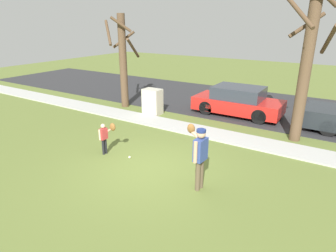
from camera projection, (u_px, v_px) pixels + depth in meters
name	position (u px, v px, depth m)	size (l,w,h in m)	color
ground_plane	(201.00, 133.00, 11.43)	(48.00, 48.00, 0.00)	olive
sidewalk_strip	(202.00, 131.00, 11.50)	(36.00, 1.20, 0.06)	#B2B2AD
road_surface	(243.00, 104.00, 15.48)	(36.00, 6.80, 0.02)	#2D2D30
person_adult	(199.00, 152.00, 7.31)	(0.66, 0.65, 1.66)	brown
person_child	(106.00, 134.00, 9.38)	(0.48, 0.40, 1.09)	black
baseball	(130.00, 157.00, 9.29)	(0.07, 0.07, 0.07)	white
utility_cabinet	(153.00, 102.00, 13.60)	(0.84, 0.59, 1.20)	beige
street_tree_near	(307.00, 60.00, 9.77)	(1.85, 1.89, 5.52)	brown
street_tree_far	(123.00, 59.00, 14.21)	(1.84, 1.88, 4.52)	brown
parked_hatchback_red	(238.00, 101.00, 13.43)	(4.00, 1.75, 1.33)	red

